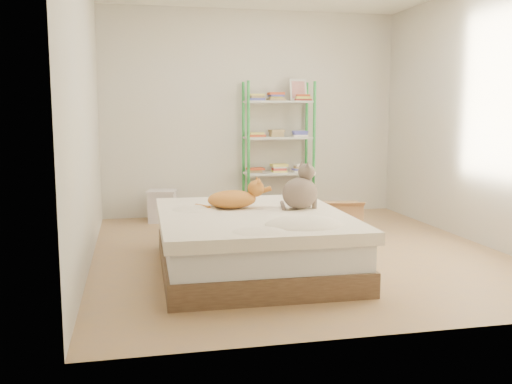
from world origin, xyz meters
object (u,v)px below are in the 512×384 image
object	(u,v)px
shelf_unit	(279,151)
orange_cat	(232,197)
bed	(252,241)
white_bin	(162,206)
grey_cat	(300,186)
cardboard_box	(340,217)

from	to	relation	value
shelf_unit	orange_cat	bearing A→B (deg)	-114.44
bed	orange_cat	distance (m)	0.44
white_bin	orange_cat	bearing A→B (deg)	-76.25
shelf_unit	white_bin	size ratio (longest dim) A/B	4.44
bed	grey_cat	xyz separation A→B (m)	(0.44, 0.10, 0.44)
bed	shelf_unit	bearing A→B (deg)	71.46
bed	white_bin	xyz separation A→B (m)	(-0.63, 2.29, -0.05)
grey_cat	cardboard_box	bearing A→B (deg)	-53.52
white_bin	grey_cat	bearing A→B (deg)	-63.98
cardboard_box	white_bin	size ratio (longest dim) A/B	1.27
bed	shelf_unit	xyz separation A→B (m)	(0.85, 2.40, 0.58)
cardboard_box	white_bin	xyz separation A→B (m)	(-1.93, 0.95, 0.04)
orange_cat	shelf_unit	size ratio (longest dim) A/B	0.29
bed	white_bin	bearing A→B (deg)	106.35
grey_cat	bed	bearing A→B (deg)	82.86
bed	grey_cat	distance (m)	0.64
shelf_unit	white_bin	xyz separation A→B (m)	(-1.48, -0.11, -0.63)
bed	orange_cat	xyz separation A→B (m)	(-0.13, 0.25, 0.35)
cardboard_box	white_bin	bearing A→B (deg)	163.30
orange_cat	white_bin	size ratio (longest dim) A/B	1.29
grey_cat	shelf_unit	size ratio (longest dim) A/B	0.23
orange_cat	grey_cat	distance (m)	0.60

